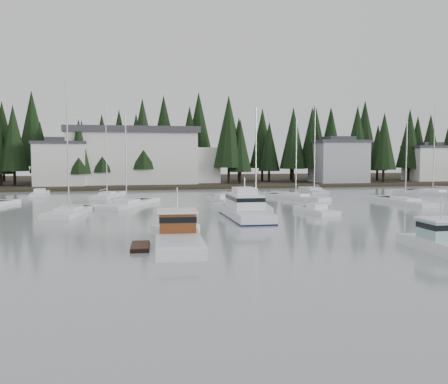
% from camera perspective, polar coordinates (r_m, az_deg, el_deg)
% --- Properties ---
extents(ground, '(260.00, 260.00, 0.00)m').
position_cam_1_polar(ground, '(18.93, 13.88, -14.61)').
color(ground, gray).
rests_on(ground, ground).
extents(far_shore_land, '(240.00, 54.00, 1.00)m').
position_cam_1_polar(far_shore_land, '(113.51, -8.08, 1.18)').
color(far_shore_land, black).
rests_on(far_shore_land, ground).
extents(conifer_treeline, '(200.00, 22.00, 20.00)m').
position_cam_1_polar(conifer_treeline, '(102.56, -7.65, 0.85)').
color(conifer_treeline, black).
rests_on(conifer_treeline, ground).
extents(house_west, '(9.54, 7.42, 8.75)m').
position_cam_1_polar(house_west, '(95.61, -18.18, 3.22)').
color(house_west, silver).
rests_on(house_west, ground).
extents(house_east_a, '(10.60, 8.48, 9.25)m').
position_cam_1_polar(house_east_a, '(103.83, 12.95, 3.53)').
color(house_east_a, '#999EA0').
rests_on(house_east_a, ground).
extents(house_east_b, '(9.54, 7.42, 8.25)m').
position_cam_1_polar(house_east_b, '(116.53, 22.39, 3.14)').
color(house_east_b, silver).
rests_on(house_east_b, ground).
extents(harbor_inn, '(29.50, 11.50, 10.90)m').
position_cam_1_polar(harbor_inn, '(98.53, -9.23, 4.06)').
color(harbor_inn, silver).
rests_on(harbor_inn, ground).
extents(lobster_boat_brown, '(5.01, 9.10, 4.40)m').
position_cam_1_polar(lobster_boat_brown, '(33.37, -5.43, -5.37)').
color(lobster_boat_brown, silver).
rests_on(lobster_boat_brown, ground).
extents(cabin_cruiser_center, '(3.55, 10.60, 4.52)m').
position_cam_1_polar(cabin_cruiser_center, '(47.81, 2.44, -2.21)').
color(cabin_cruiser_center, silver).
rests_on(cabin_cruiser_center, ground).
extents(sailboat_0, '(4.03, 8.68, 11.84)m').
position_cam_1_polar(sailboat_0, '(56.12, 3.64, -1.88)').
color(sailboat_0, silver).
rests_on(sailboat_0, ground).
extents(sailboat_1, '(3.18, 10.81, 11.27)m').
position_cam_1_polar(sailboat_1, '(66.03, 19.99, -1.21)').
color(sailboat_1, silver).
rests_on(sailboat_1, ground).
extents(sailboat_3, '(6.90, 10.49, 11.76)m').
position_cam_1_polar(sailboat_3, '(69.37, 8.20, -0.74)').
color(sailboat_3, silver).
rests_on(sailboat_3, ground).
extents(sailboat_5, '(6.43, 9.89, 13.97)m').
position_cam_1_polar(sailboat_5, '(82.94, 22.74, -0.20)').
color(sailboat_5, silver).
rests_on(sailboat_5, ground).
extents(sailboat_7, '(4.71, 9.16, 14.41)m').
position_cam_1_polar(sailboat_7, '(73.09, -13.22, -0.53)').
color(sailboat_7, silver).
rests_on(sailboat_7, ground).
extents(sailboat_8, '(4.52, 10.26, 14.87)m').
position_cam_1_polar(sailboat_8, '(82.68, 10.26, 0.06)').
color(sailboat_8, silver).
rests_on(sailboat_8, ground).
extents(sailboat_9, '(7.10, 10.54, 11.24)m').
position_cam_1_polar(sailboat_9, '(59.99, -11.07, -1.57)').
color(sailboat_9, silver).
rests_on(sailboat_9, ground).
extents(sailboat_10, '(4.94, 9.51, 14.06)m').
position_cam_1_polar(sailboat_10, '(53.35, -17.28, -2.38)').
color(sailboat_10, silver).
rests_on(sailboat_10, ground).
extents(runabout_1, '(2.87, 6.07, 1.42)m').
position_cam_1_polar(runabout_1, '(52.68, 10.57, -2.27)').
color(runabout_1, silver).
rests_on(runabout_1, ground).
extents(runabout_3, '(2.44, 6.97, 1.42)m').
position_cam_1_polar(runabout_3, '(79.16, -20.30, -0.29)').
color(runabout_3, silver).
rests_on(runabout_3, ground).
extents(runabout_4, '(3.48, 6.33, 1.42)m').
position_cam_1_polar(runabout_4, '(64.04, -0.17, -1.04)').
color(runabout_4, silver).
rests_on(runabout_4, ground).
extents(mooring_buoy_dark, '(0.34, 0.34, 0.34)m').
position_cam_1_polar(mooring_buoy_dark, '(32.20, 24.16, -6.99)').
color(mooring_buoy_dark, black).
rests_on(mooring_buoy_dark, ground).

